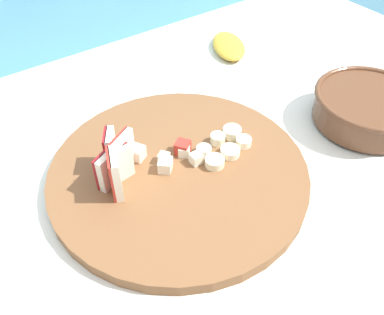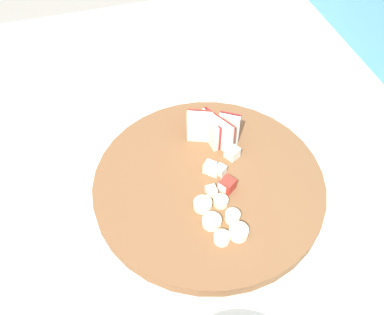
% 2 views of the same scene
% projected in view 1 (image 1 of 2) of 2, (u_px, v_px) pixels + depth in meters
% --- Properties ---
extents(tiled_countertop, '(1.35, 0.82, 0.92)m').
position_uv_depth(tiled_countertop, '(198.00, 292.00, 0.97)').
color(tiled_countertop, silver).
rests_on(tiled_countertop, ground).
extents(tile_backsplash, '(2.40, 0.04, 1.40)m').
position_uv_depth(tile_backsplash, '(101.00, 120.00, 1.06)').
color(tile_backsplash, '#4C8EB2').
rests_on(tile_backsplash, ground).
extents(cutting_board, '(0.39, 0.39, 0.02)m').
position_uv_depth(cutting_board, '(178.00, 173.00, 0.61)').
color(cutting_board, brown).
rests_on(cutting_board, tiled_countertop).
extents(apple_wedge_fan, '(0.07, 0.09, 0.07)m').
position_uv_depth(apple_wedge_fan, '(115.00, 163.00, 0.57)').
color(apple_wedge_fan, '#A32323').
rests_on(apple_wedge_fan, cutting_board).
extents(apple_dice_pile, '(0.09, 0.08, 0.02)m').
position_uv_depth(apple_dice_pile, '(168.00, 155.00, 0.61)').
color(apple_dice_pile, beige).
rests_on(apple_dice_pile, cutting_board).
extents(banana_slice_rows, '(0.09, 0.07, 0.02)m').
position_uv_depth(banana_slice_rows, '(225.00, 146.00, 0.63)').
color(banana_slice_rows, beige).
rests_on(banana_slice_rows, cutting_board).
extents(ceramic_bowl, '(0.19, 0.19, 0.06)m').
position_uv_depth(ceramic_bowl, '(368.00, 107.00, 0.69)').
color(ceramic_bowl, brown).
rests_on(ceramic_bowl, tiled_countertop).
extents(banana_peel, '(0.12, 0.14, 0.02)m').
position_uv_depth(banana_peel, '(229.00, 46.00, 0.89)').
color(banana_peel, gold).
rests_on(banana_peel, tiled_countertop).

